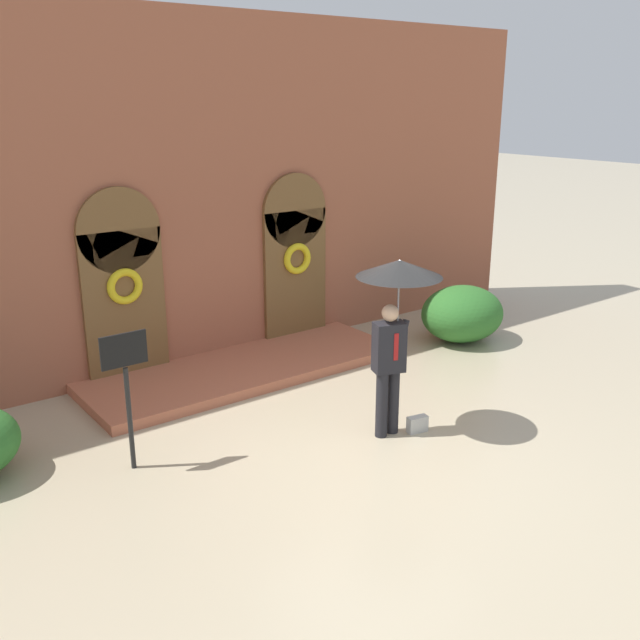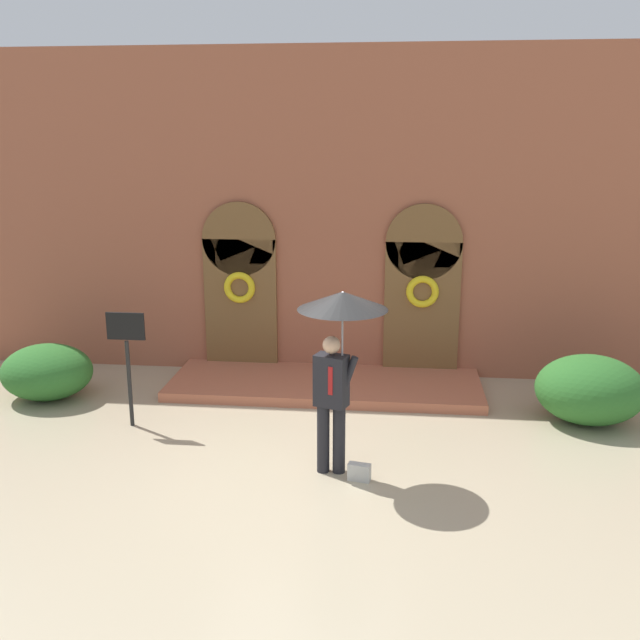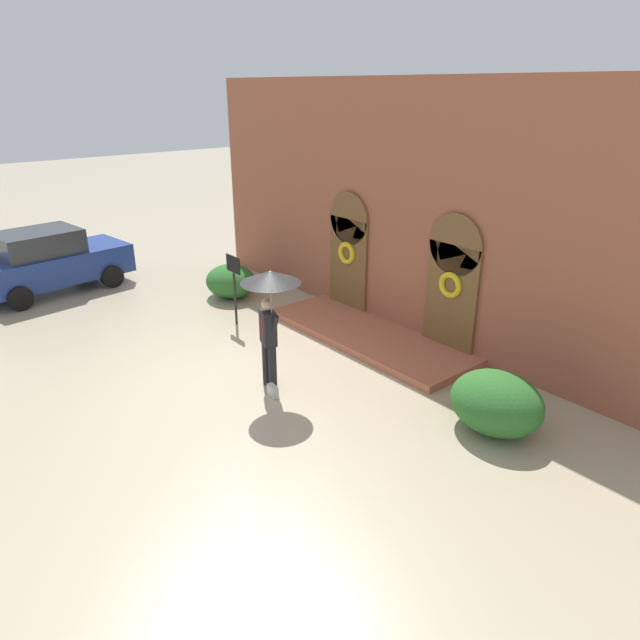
{
  "view_description": "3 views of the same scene",
  "coord_description": "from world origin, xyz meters",
  "px_view_note": "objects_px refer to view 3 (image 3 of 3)",
  "views": [
    {
      "loc": [
        -5.5,
        -6.3,
        4.32
      ],
      "look_at": [
        0.56,
        1.78,
        1.13
      ],
      "focal_mm": 40.0,
      "sensor_mm": 36.0,
      "label": 1
    },
    {
      "loc": [
        1.13,
        -8.22,
        4.19
      ],
      "look_at": [
        0.05,
        1.78,
        1.54
      ],
      "focal_mm": 40.0,
      "sensor_mm": 36.0,
      "label": 2
    },
    {
      "loc": [
        8.48,
        -5.46,
        5.4
      ],
      "look_at": [
        0.22,
        1.46,
        0.96
      ],
      "focal_mm": 32.0,
      "sensor_mm": 36.0,
      "label": 3
    }
  ],
  "objects_px": {
    "person_with_umbrella": "(270,294)",
    "sign_post": "(234,279)",
    "shrub_left": "(231,281)",
    "shrub_right": "(496,403)",
    "handbag": "(273,391)",
    "parked_car": "(49,261)"
  },
  "relations": [
    {
      "from": "parked_car",
      "to": "shrub_right",
      "type": "bearing_deg",
      "value": 16.26
    },
    {
      "from": "person_with_umbrella",
      "to": "handbag",
      "type": "relative_size",
      "value": 8.44
    },
    {
      "from": "sign_post",
      "to": "shrub_right",
      "type": "height_order",
      "value": "sign_post"
    },
    {
      "from": "sign_post",
      "to": "parked_car",
      "type": "relative_size",
      "value": 0.4
    },
    {
      "from": "shrub_right",
      "to": "shrub_left",
      "type": "bearing_deg",
      "value": 179.4
    },
    {
      "from": "person_with_umbrella",
      "to": "sign_post",
      "type": "relative_size",
      "value": 1.37
    },
    {
      "from": "handbag",
      "to": "shrub_right",
      "type": "height_order",
      "value": "shrub_right"
    },
    {
      "from": "shrub_left",
      "to": "parked_car",
      "type": "height_order",
      "value": "parked_car"
    },
    {
      "from": "shrub_left",
      "to": "shrub_right",
      "type": "distance_m",
      "value": 8.49
    },
    {
      "from": "person_with_umbrella",
      "to": "shrub_right",
      "type": "xyz_separation_m",
      "value": [
        3.57,
        2.03,
        -1.4
      ]
    },
    {
      "from": "shrub_right",
      "to": "handbag",
      "type": "bearing_deg",
      "value": -145.87
    },
    {
      "from": "sign_post",
      "to": "person_with_umbrella",
      "type": "bearing_deg",
      "value": -20.29
    },
    {
      "from": "person_with_umbrella",
      "to": "shrub_right",
      "type": "relative_size",
      "value": 1.49
    },
    {
      "from": "shrub_right",
      "to": "parked_car",
      "type": "relative_size",
      "value": 0.37
    },
    {
      "from": "sign_post",
      "to": "shrub_left",
      "type": "height_order",
      "value": "sign_post"
    },
    {
      "from": "sign_post",
      "to": "parked_car",
      "type": "bearing_deg",
      "value": -153.65
    },
    {
      "from": "sign_post",
      "to": "shrub_right",
      "type": "distance_m",
      "value": 6.82
    },
    {
      "from": "person_with_umbrella",
      "to": "shrub_left",
      "type": "distance_m",
      "value": 5.56
    },
    {
      "from": "shrub_left",
      "to": "shrub_right",
      "type": "relative_size",
      "value": 0.92
    },
    {
      "from": "handbag",
      "to": "shrub_left",
      "type": "bearing_deg",
      "value": 167.03
    },
    {
      "from": "handbag",
      "to": "parked_car",
      "type": "relative_size",
      "value": 0.07
    },
    {
      "from": "shrub_right",
      "to": "parked_car",
      "type": "xyz_separation_m",
      "value": [
        -12.13,
        -3.54,
        0.37
      ]
    }
  ]
}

